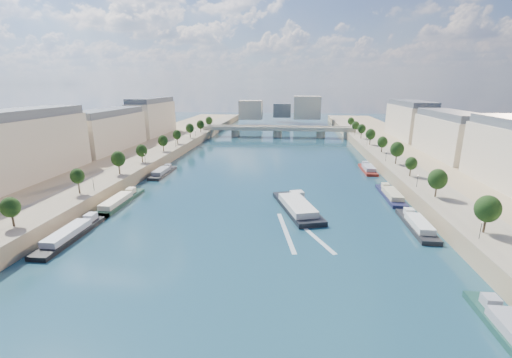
# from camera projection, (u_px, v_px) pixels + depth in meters

# --- Properties ---
(ground) EXTENTS (700.00, 700.00, 0.00)m
(ground) POSITION_uv_depth(u_px,v_px,m) (264.00, 184.00, 135.22)
(ground) COLOR #0C2535
(ground) RESTS_ON ground
(quay_left) EXTENTS (44.00, 520.00, 5.00)m
(quay_left) POSITION_uv_depth(u_px,v_px,m) (91.00, 174.00, 141.74)
(quay_left) COLOR #9E8460
(quay_left) RESTS_ON ground
(quay_right) EXTENTS (44.00, 520.00, 5.00)m
(quay_right) POSITION_uv_depth(u_px,v_px,m) (456.00, 184.00, 127.36)
(quay_right) COLOR #9E8460
(quay_right) RESTS_ON ground
(pave_left) EXTENTS (14.00, 520.00, 0.10)m
(pave_left) POSITION_uv_depth(u_px,v_px,m) (125.00, 169.00, 139.56)
(pave_left) COLOR gray
(pave_left) RESTS_ON quay_left
(pave_right) EXTENTS (14.00, 520.00, 0.10)m
(pave_right) POSITION_uv_depth(u_px,v_px,m) (415.00, 176.00, 128.17)
(pave_right) COLOR gray
(pave_right) RESTS_ON quay_right
(trees_left) EXTENTS (4.80, 268.80, 8.26)m
(trees_left) POSITION_uv_depth(u_px,v_px,m) (130.00, 155.00, 139.82)
(trees_left) COLOR #382B1E
(trees_left) RESTS_ON ground
(trees_right) EXTENTS (4.80, 268.80, 8.26)m
(trees_right) POSITION_uv_depth(u_px,v_px,m) (403.00, 156.00, 136.51)
(trees_right) COLOR #382B1E
(trees_right) RESTS_ON ground
(lamps_left) EXTENTS (0.36, 200.36, 4.28)m
(lamps_left) POSITION_uv_depth(u_px,v_px,m) (123.00, 168.00, 128.79)
(lamps_left) COLOR black
(lamps_left) RESTS_ON ground
(lamps_right) EXTENTS (0.36, 200.36, 4.28)m
(lamps_right) POSITION_uv_depth(u_px,v_px,m) (399.00, 166.00, 132.68)
(lamps_right) COLOR black
(lamps_right) RESTS_ON ground
(buildings_left) EXTENTS (16.00, 226.00, 23.20)m
(buildings_left) POSITION_uv_depth(u_px,v_px,m) (74.00, 135.00, 150.81)
(buildings_left) COLOR beige
(buildings_left) RESTS_ON ground
(buildings_right) EXTENTS (16.00, 226.00, 23.20)m
(buildings_right) POSITION_uv_depth(u_px,v_px,m) (483.00, 142.00, 133.83)
(buildings_right) COLOR beige
(buildings_right) RESTS_ON ground
(skyline) EXTENTS (79.00, 42.00, 22.00)m
(skyline) POSITION_uv_depth(u_px,v_px,m) (285.00, 109.00, 341.36)
(skyline) COLOR beige
(skyline) RESTS_ON ground
(bridge) EXTENTS (112.00, 12.00, 8.15)m
(bridge) POSITION_uv_depth(u_px,v_px,m) (278.00, 130.00, 255.63)
(bridge) COLOR #C1B79E
(bridge) RESTS_ON ground
(tour_barge) EXTENTS (16.72, 30.52, 3.98)m
(tour_barge) POSITION_uv_depth(u_px,v_px,m) (297.00, 207.00, 107.29)
(tour_barge) COLOR black
(tour_barge) RESTS_ON ground
(wake) EXTENTS (15.20, 25.80, 0.04)m
(wake) POSITION_uv_depth(u_px,v_px,m) (298.00, 232.00, 91.72)
(wake) COLOR silver
(wake) RESTS_ON ground
(moored_barges_left) EXTENTS (5.00, 128.38, 3.60)m
(moored_barges_left) POSITION_uv_depth(u_px,v_px,m) (97.00, 217.00, 100.05)
(moored_barges_left) COLOR maroon
(moored_barges_left) RESTS_ON ground
(moored_barges_right) EXTENTS (5.00, 158.74, 3.60)m
(moored_barges_right) POSITION_uv_depth(u_px,v_px,m) (424.00, 233.00, 89.29)
(moored_barges_right) COLOR black
(moored_barges_right) RESTS_ON ground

